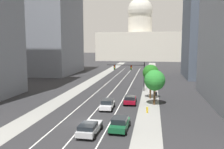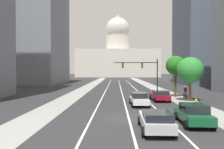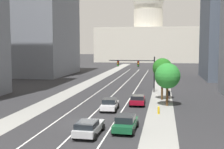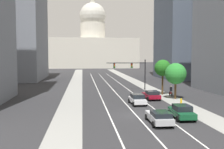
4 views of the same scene
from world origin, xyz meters
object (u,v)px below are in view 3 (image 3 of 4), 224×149
Objects in this scene: car_crimson at (137,100)px; street_tree_mid_right at (162,68)px; cyclist at (169,96)px; capitol_building at (148,37)px; car_white at (110,104)px; street_tree_near_right at (167,76)px; traffic_signal_mast at (139,67)px; fire_hydrant at (159,110)px; car_green at (126,123)px; car_silver at (89,127)px.

street_tree_mid_right is (3.22, 4.70, 3.91)m from car_crimson.
cyclist is 0.28× the size of street_tree_mid_right.
capitol_building is 107.27m from street_tree_mid_right.
street_tree_near_right is at bearing -61.39° from car_white.
capitol_building reaches higher than cyclist.
street_tree_near_right is (8.51, -111.24, -7.87)m from capitol_building.
capitol_building reaches higher than car_crimson.
street_tree_near_right is (4.66, -11.62, -0.28)m from traffic_signal_mast.
capitol_building is at bearing 4.32° from cyclist.
fire_hydrant is at bearing -86.31° from capitol_building.
cyclist is at bearing -12.68° from car_green.
street_tree_mid_right is (6.29, 8.55, 3.88)m from car_white.
car_green is 3.62m from car_silver.
cyclist is at bearing -55.43° from car_crimson.
traffic_signal_mast is at bearing 4.14° from car_green.
car_white is (-3.07, -3.85, 0.04)m from car_crimson.
street_tree_near_right is (-0.31, -2.99, 3.12)m from cyclist.
fire_hydrant is 6.27m from street_tree_near_right.
street_tree_near_right reaches higher than car_silver.
car_crimson is 5.08m from street_tree_near_right.
car_green reaches higher than car_silver.
street_tree_near_right is at bearing -85.62° from capitol_building.
car_white is (-3.06, 8.66, -0.00)m from car_green.
car_silver is 11.27m from fire_hydrant.
capitol_building is 117.13m from fire_hydrant.
street_tree_mid_right is (0.31, 9.59, 4.18)m from fire_hydrant.
car_crimson is at bearing 120.71° from fire_hydrant.
fire_hydrant is (2.90, -4.89, -0.27)m from car_crimson.
traffic_signal_mast is 4.59× the size of cyclist.
car_crimson is at bearing -40.12° from car_white.
car_white is at bearing -126.32° from street_tree_mid_right.
street_tree_mid_right reaches higher than car_silver.
car_silver is at bearing -89.30° from capitol_building.
fire_hydrant is 8.19m from cyclist.
car_green is 2.57× the size of cyclist.
fire_hydrant is at bearing 170.41° from cyclist.
capitol_building reaches higher than car_white.
car_silver is 0.81× the size of street_tree_near_right.
car_green is 8.17m from fire_hydrant.
car_crimson is 0.91× the size of car_silver.
fire_hydrant is 0.16× the size of street_tree_near_right.
car_green reaches higher than fire_hydrant.
car_green is 9.19m from car_white.
fire_hydrant is at bearing -77.68° from traffic_signal_mast.
car_green reaches higher than car_white.
cyclist is (8.82, -108.25, -10.99)m from capitol_building.
car_silver is at bearing -108.20° from street_tree_mid_right.
street_tree_mid_right is at bearing -36.91° from car_crimson.
street_tree_near_right is (3.92, 12.72, 3.20)m from car_green.
fire_hydrant is (3.65, -16.72, -3.80)m from traffic_signal_mast.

